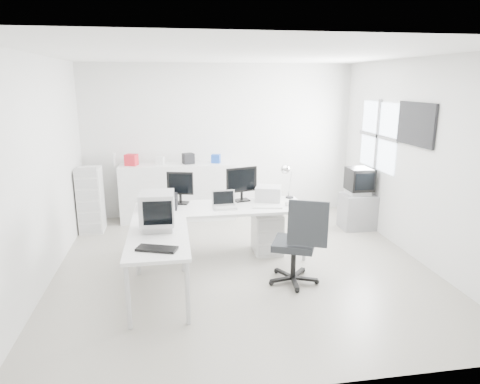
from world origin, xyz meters
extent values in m
cube|color=#B8B5A5|center=(0.00, 0.00, 0.00)|extent=(5.00, 5.00, 0.01)
cube|color=white|center=(0.00, 0.00, 2.80)|extent=(5.00, 5.00, 0.01)
cube|color=silver|center=(0.00, 2.50, 1.40)|extent=(5.00, 0.02, 2.80)
cube|color=silver|center=(-2.50, 0.00, 1.40)|extent=(0.02, 5.00, 2.80)
cube|color=silver|center=(2.50, 0.00, 1.40)|extent=(0.02, 5.00, 2.80)
cube|color=silver|center=(0.45, 0.43, 0.30)|extent=(0.40, 0.50, 0.60)
cube|color=black|center=(-1.10, 0.48, 0.84)|extent=(0.52, 0.42, 0.18)
cube|color=silver|center=(0.40, 0.23, 0.76)|extent=(0.44, 0.21, 0.02)
sphere|color=silver|center=(0.70, 0.28, 0.78)|extent=(0.06, 0.06, 0.06)
cube|color=#ADADAD|center=(0.50, 0.60, 0.86)|extent=(0.45, 0.42, 0.21)
cube|color=black|center=(-1.10, -1.12, 0.76)|extent=(0.46, 0.31, 0.03)
cube|color=gray|center=(2.22, 1.22, 0.30)|extent=(0.55, 0.45, 0.60)
cube|color=silver|center=(-0.81, 2.24, 0.52)|extent=(2.07, 0.52, 1.03)
cube|color=red|center=(-1.61, 2.24, 1.13)|extent=(0.25, 0.23, 0.20)
cube|color=silver|center=(-1.11, 2.24, 1.11)|extent=(0.17, 0.16, 0.14)
cube|color=black|center=(-0.61, 2.24, 1.13)|extent=(0.23, 0.22, 0.19)
cube|color=#1741A4|center=(-0.11, 2.24, 1.11)|extent=(0.19, 0.18, 0.15)
cylinder|color=silver|center=(-1.91, 2.28, 1.14)|extent=(0.07, 0.07, 0.22)
cube|color=silver|center=(-2.28, 1.81, 0.55)|extent=(0.38, 0.45, 1.09)
camera|label=1|loc=(-0.92, -5.42, 2.47)|focal=32.00mm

